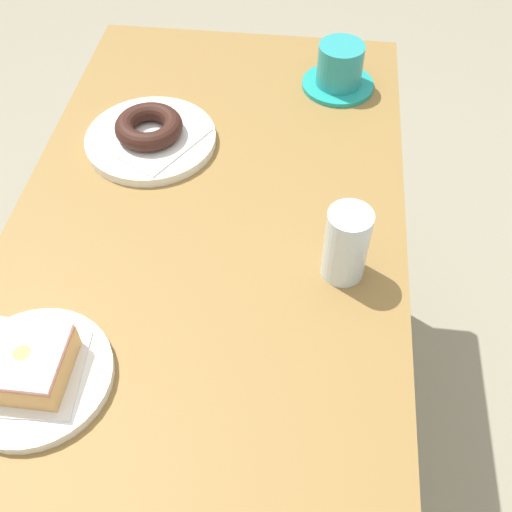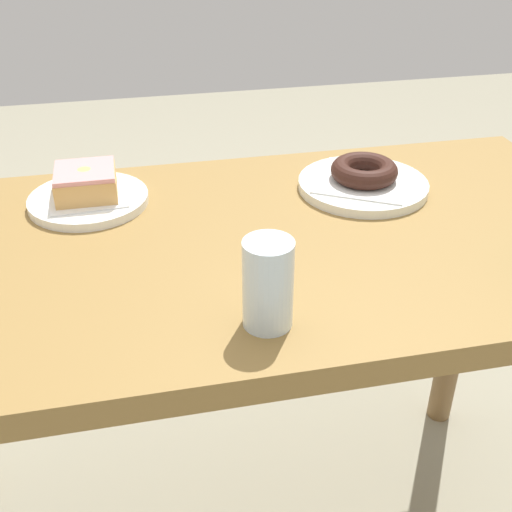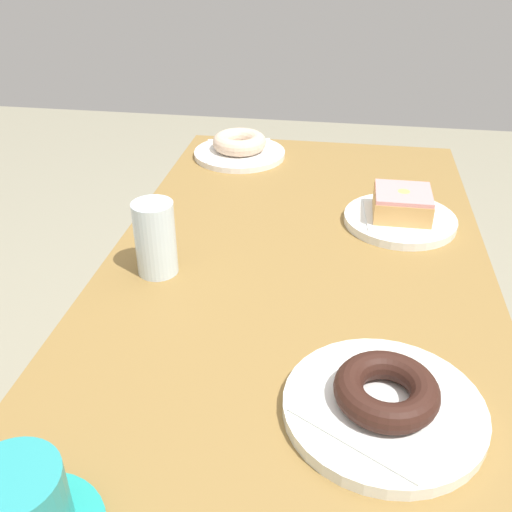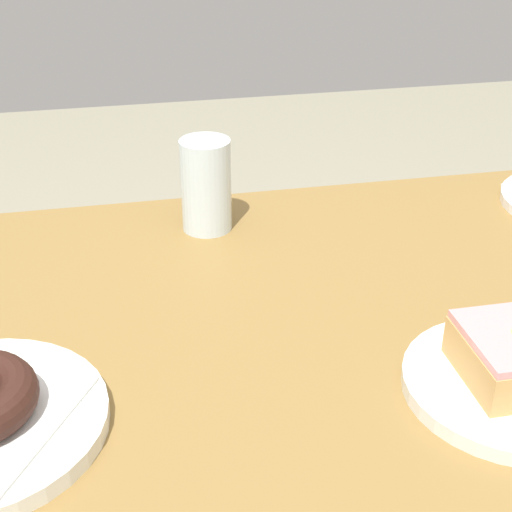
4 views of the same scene
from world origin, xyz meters
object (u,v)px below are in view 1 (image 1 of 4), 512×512
Objects in this scene: donut_chocolate_ring at (149,127)px; plate_glazed_square at (35,376)px; coffee_cup at (340,69)px; plate_chocolate_ring at (151,139)px; donut_glazed_square at (27,363)px; water_glass at (346,245)px.

plate_glazed_square is (-0.46, 0.04, -0.03)m from donut_chocolate_ring.
plate_chocolate_ring is at bearing 122.90° from coffee_cup.
donut_glazed_square is 0.43m from water_glass.
coffee_cup reaches higher than plate_glazed_square.
coffee_cup is at bearing -57.10° from plate_chocolate_ring.
water_glass reaches higher than plate_chocolate_ring.
donut_glazed_square is at bearing 174.87° from plate_chocolate_ring.
plate_glazed_square is 1.45× the size of coffee_cup.
coffee_cup is (0.20, -0.31, 0.00)m from donut_chocolate_ring.
plate_chocolate_ring is 0.42m from water_glass.
coffee_cup reaches higher than plate_chocolate_ring.
water_glass is at bearing -59.96° from donut_glazed_square.
water_glass is 0.86× the size of coffee_cup.
plate_chocolate_ring is 1.93× the size of water_glass.
donut_chocolate_ring is 0.42m from water_glass.
donut_chocolate_ring is 0.99× the size of water_glass.
plate_glazed_square is (-0.46, 0.04, -0.00)m from plate_chocolate_ring.
donut_glazed_square is at bearing 120.04° from water_glass.
plate_glazed_square is at bearing 151.96° from coffee_cup.
coffee_cup is at bearing 2.59° from water_glass.
coffee_cup is (0.20, -0.31, 0.03)m from plate_chocolate_ring.
water_glass is at bearing -59.96° from plate_glazed_square.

